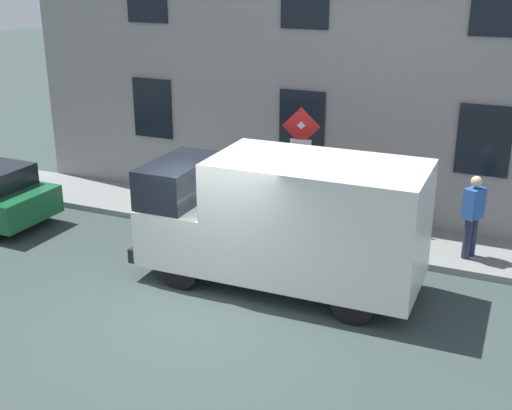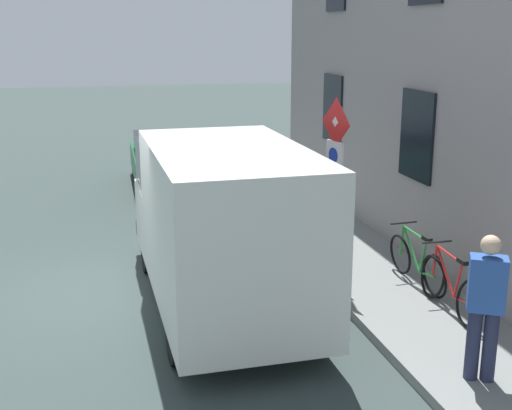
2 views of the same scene
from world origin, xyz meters
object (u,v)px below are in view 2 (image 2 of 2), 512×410
object	(u,v)px
sign_post_stacked	(335,171)
litter_bin	(304,217)
pedestrian	(485,303)
delivery_van	(220,220)
bicycle_green	(416,262)
parked_hatchback	(168,160)
bicycle_red	(451,286)

from	to	relation	value
sign_post_stacked	litter_bin	world-z (taller)	sign_post_stacked
sign_post_stacked	litter_bin	xyz separation A→B (m)	(0.15, 1.92, -1.29)
pedestrian	litter_bin	xyz separation A→B (m)	(-0.34, 5.40, -0.48)
delivery_van	bicycle_green	size ratio (longest dim) A/B	3.13
parked_hatchback	litter_bin	distance (m)	5.90
sign_post_stacked	parked_hatchback	world-z (taller)	sign_post_stacked
sign_post_stacked	bicycle_red	xyz separation A→B (m)	(1.14, -1.69, -1.37)
bicycle_green	pedestrian	distance (m)	2.94
parked_hatchback	bicycle_red	size ratio (longest dim) A/B	2.36
bicycle_red	parked_hatchback	bearing A→B (deg)	18.67
sign_post_stacked	pedestrian	xyz separation A→B (m)	(0.49, -3.48, -0.81)
sign_post_stacked	bicycle_green	size ratio (longest dim) A/B	1.61
parked_hatchback	bicycle_green	distance (m)	8.67
sign_post_stacked	parked_hatchback	bearing A→B (deg)	103.16
parked_hatchback	bicycle_green	bearing A→B (deg)	-159.08
bicycle_green	sign_post_stacked	bearing A→B (deg)	57.53
delivery_van	parked_hatchback	distance (m)	7.95
sign_post_stacked	litter_bin	size ratio (longest dim) A/B	3.06
delivery_van	parked_hatchback	world-z (taller)	delivery_van
sign_post_stacked	delivery_van	distance (m)	2.02
parked_hatchback	bicycle_red	bearing A→B (deg)	-161.10
parked_hatchback	litter_bin	world-z (taller)	parked_hatchback
bicycle_red	litter_bin	xyz separation A→B (m)	(-0.99, 3.61, 0.08)
bicycle_green	parked_hatchback	bearing A→B (deg)	17.34
parked_hatchback	pedestrian	distance (m)	11.22
bicycle_green	bicycle_red	bearing A→B (deg)	177.85
sign_post_stacked	parked_hatchback	distance (m)	7.79
parked_hatchback	pedestrian	xyz separation A→B (m)	(2.24, -10.98, 0.34)
pedestrian	bicycle_red	bearing A→B (deg)	-170.91
bicycle_red	litter_bin	distance (m)	3.74
sign_post_stacked	bicycle_green	world-z (taller)	sign_post_stacked
pedestrian	bicycle_green	bearing A→B (deg)	-164.00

